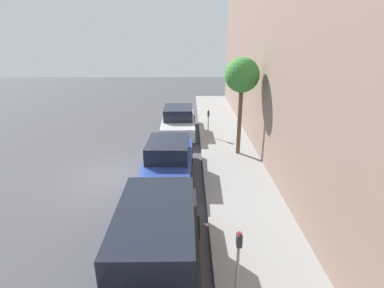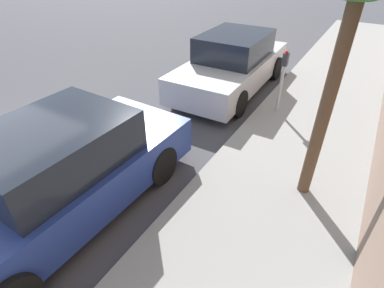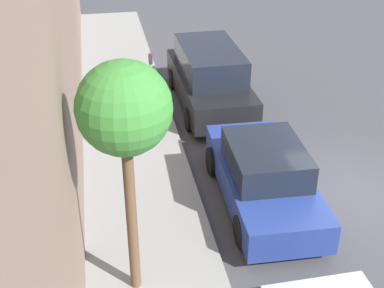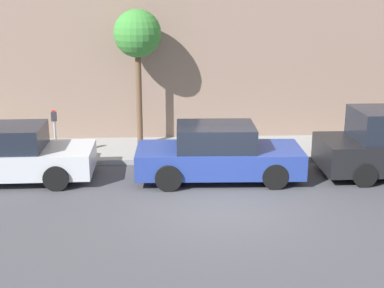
% 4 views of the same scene
% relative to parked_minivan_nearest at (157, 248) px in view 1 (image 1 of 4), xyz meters
% --- Properties ---
extents(ground_plane, '(60.00, 60.00, 0.00)m').
position_rel_parked_minivan_nearest_xyz_m(ground_plane, '(-2.20, 5.50, -0.92)').
color(ground_plane, '#424247').
extents(sidewalk, '(2.63, 32.00, 0.15)m').
position_rel_parked_minivan_nearest_xyz_m(sidewalk, '(2.61, 5.50, -0.85)').
color(sidewalk, gray).
rests_on(sidewalk, ground_plane).
extents(parked_minivan_nearest, '(2.02, 4.92, 1.90)m').
position_rel_parked_minivan_nearest_xyz_m(parked_minivan_nearest, '(0.00, 0.00, 0.00)').
color(parked_minivan_nearest, black).
rests_on(parked_minivan_nearest, ground_plane).
extents(parked_sedan_second, '(1.93, 4.55, 1.54)m').
position_rel_parked_minivan_nearest_xyz_m(parked_sedan_second, '(-0.10, 5.34, -0.20)').
color(parked_sedan_second, navy).
rests_on(parked_sedan_second, ground_plane).
extents(parked_sedan_third, '(1.92, 4.53, 1.54)m').
position_rel_parked_minivan_nearest_xyz_m(parked_sedan_third, '(0.09, 11.05, -0.20)').
color(parked_sedan_third, '#B7BABF').
rests_on(parked_sedan_third, ground_plane).
extents(parking_meter_near, '(0.11, 0.15, 1.52)m').
position_rel_parked_minivan_nearest_xyz_m(parking_meter_near, '(1.75, -0.47, 0.16)').
color(parking_meter_near, '#ADADB2').
rests_on(parking_meter_near, sidewalk).
extents(parking_meter_far, '(0.11, 0.15, 1.45)m').
position_rel_parked_minivan_nearest_xyz_m(parking_meter_far, '(1.75, 10.10, 0.12)').
color(parking_meter_far, '#ADADB2').
rests_on(parking_meter_far, sidewalk).
extents(street_tree, '(1.50, 1.50, 4.36)m').
position_rel_parked_minivan_nearest_xyz_m(street_tree, '(3.01, 7.60, 2.77)').
color(street_tree, brown).
rests_on(street_tree, sidewalk).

